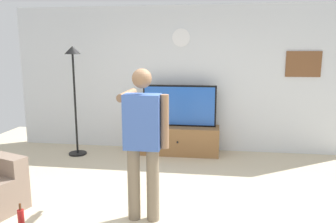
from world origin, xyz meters
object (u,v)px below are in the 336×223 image
object	(u,v)px
television	(179,106)
wall_clock	(181,38)
floor_lamp	(74,78)
beverage_bottle	(21,220)
framed_picture	(303,64)
tv_stand	(179,140)
person_standing_nearer_lamp	(143,137)

from	to	relation	value
television	wall_clock	bearing A→B (deg)	90.00
wall_clock	floor_lamp	bearing A→B (deg)	-162.03
television	beverage_bottle	xyz separation A→B (m)	(-1.35, -2.94, -0.76)
wall_clock	framed_picture	xyz separation A→B (m)	(2.17, 0.00, -0.47)
television	framed_picture	size ratio (longest dim) A/B	2.23
tv_stand	beverage_bottle	size ratio (longest dim) A/B	4.59
tv_stand	beverage_bottle	distance (m)	3.19
wall_clock	person_standing_nearer_lamp	distance (m)	2.96
floor_lamp	wall_clock	bearing A→B (deg)	17.97
wall_clock	beverage_bottle	distance (m)	3.98
wall_clock	framed_picture	distance (m)	2.22
wall_clock	floor_lamp	xyz separation A→B (m)	(-1.84, -0.60, -0.71)
wall_clock	framed_picture	bearing A→B (deg)	0.13
framed_picture	beverage_bottle	size ratio (longest dim) A/B	1.88
framed_picture	tv_stand	bearing A→B (deg)	-172.26
person_standing_nearer_lamp	beverage_bottle	bearing A→B (deg)	-159.20
wall_clock	floor_lamp	distance (m)	2.07
tv_stand	person_standing_nearer_lamp	bearing A→B (deg)	-93.25
tv_stand	framed_picture	size ratio (longest dim) A/B	2.44
tv_stand	beverage_bottle	bearing A→B (deg)	-115.02
person_standing_nearer_lamp	beverage_bottle	distance (m)	1.54
tv_stand	wall_clock	xyz separation A→B (m)	(0.00, 0.29, 1.86)
person_standing_nearer_lamp	television	bearing A→B (deg)	86.81
framed_picture	beverage_bottle	world-z (taller)	framed_picture
tv_stand	person_standing_nearer_lamp	xyz separation A→B (m)	(-0.14, -2.43, 0.70)
beverage_bottle	television	bearing A→B (deg)	65.32
beverage_bottle	framed_picture	bearing A→B (deg)	42.14
floor_lamp	beverage_bottle	bearing A→B (deg)	-79.14
framed_picture	person_standing_nearer_lamp	xyz separation A→B (m)	(-2.31, -2.73, -0.69)
person_standing_nearer_lamp	beverage_bottle	world-z (taller)	person_standing_nearer_lamp
tv_stand	floor_lamp	world-z (taller)	floor_lamp
framed_picture	beverage_bottle	xyz separation A→B (m)	(-3.52, -3.19, -1.52)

